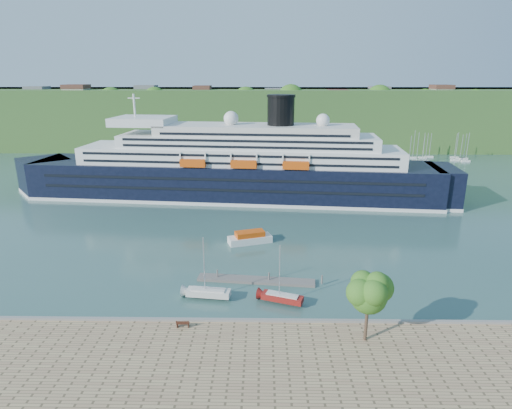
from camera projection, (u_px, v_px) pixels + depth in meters
The scene contains 10 objects.
ground at pixel (223, 327), 52.90m from camera, with size 400.00×400.00×0.00m, color #2C4E49.
far_hillside at pixel (252, 117), 188.05m from camera, with size 400.00×50.00×24.00m, color #2E5622.
quay_coping at pixel (222, 320), 52.37m from camera, with size 220.00×0.50×0.30m, color slate.
cruise_ship at pixel (232, 147), 104.99m from camera, with size 113.67×16.55×25.53m, color black, non-canonical shape.
park_bench at pixel (183, 323), 51.04m from camera, with size 1.62×0.67×1.04m, color #4A2215, non-canonical shape.
promenade_tree at pixel (368, 304), 47.45m from camera, with size 5.53×5.53×9.16m, color #2E651A, non-canonical shape.
floating_pontoon at pixel (256, 280), 64.58m from camera, with size 17.75×2.17×0.39m, color slate, non-canonical shape.
sailboat_white_near at pixel (208, 270), 58.40m from camera, with size 6.75×1.87×8.71m, color silver, non-canonical shape.
sailboat_red at pixel (283, 276), 57.28m from camera, with size 6.28×1.74×8.11m, color maroon, non-canonical shape.
tender_launch at pixel (250, 237), 79.13m from camera, with size 8.08×2.76×2.23m, color #CF480C, non-canonical shape.
Camera 1 is at (4.87, -46.08, 30.00)m, focal length 30.00 mm.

